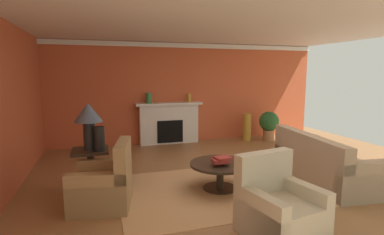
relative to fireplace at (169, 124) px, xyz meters
name	(u,v)px	position (x,y,z in m)	size (l,w,h in m)	color
ground_plane	(238,181)	(0.52, -3.22, -0.53)	(9.51, 9.51, 0.00)	olive
wall_fireplace	(185,93)	(0.52, 0.21, 0.83)	(7.92, 0.12, 2.73)	#C65633
ceiling_panel	(234,24)	(0.52, -2.92, 2.23)	(7.92, 7.34, 0.06)	white
crown_moulding	(186,46)	(0.52, 0.13, 2.12)	(7.92, 0.08, 0.12)	white
area_rug	(220,189)	(0.06, -3.49, -0.53)	(3.29, 2.27, 0.01)	tan
fireplace	(169,124)	(0.00, 0.00, 0.00)	(1.80, 0.35, 1.12)	white
sofa	(322,164)	(1.97, -3.64, -0.24)	(1.12, 2.19, 0.85)	tan
armchair_near_window	(104,186)	(-1.77, -3.59, -0.23)	(0.94, 0.94, 0.95)	#9E7A4C
armchair_facing_fireplace	(279,210)	(0.17, -5.01, -0.23)	(0.93, 0.93, 0.95)	#C1B293
coffee_table	(220,170)	(0.06, -3.49, -0.20)	(1.00, 1.00, 0.45)	#2D2319
side_table	(91,168)	(-1.96, -2.96, -0.13)	(0.56, 0.56, 0.70)	#2D2319
table_lamp	(88,117)	(-1.96, -2.96, 0.69)	(0.44, 0.44, 0.75)	black
vase_tall_corner	(247,127)	(2.20, -0.30, -0.15)	(0.24, 0.24, 0.77)	#B7892D
vase_mantel_left	(149,98)	(-0.55, -0.05, 0.73)	(0.16, 0.16, 0.28)	#33703D
vase_mantel_right	(189,98)	(0.55, -0.05, 0.70)	(0.11, 0.11, 0.22)	#B7892D
vase_on_side_table	(99,139)	(-1.81, -3.08, 0.36)	(0.16, 0.16, 0.38)	black
book_red_cover	(221,161)	(0.09, -3.45, -0.06)	(0.25, 0.19, 0.05)	maroon
book_art_folio	(220,161)	(0.00, -3.64, 0.00)	(0.26, 0.19, 0.06)	maroon
book_small_novel	(223,158)	(0.04, -3.63, 0.04)	(0.25, 0.20, 0.03)	maroon
potted_plant	(269,123)	(2.80, -0.48, -0.04)	(0.56, 0.56, 0.83)	#A8754C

